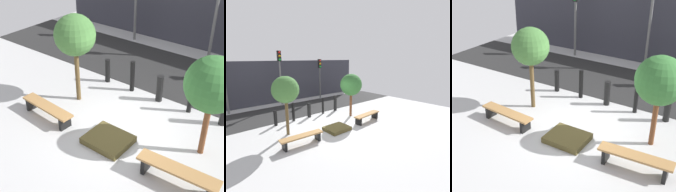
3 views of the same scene
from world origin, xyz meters
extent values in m
plane|color=#B5B5B5|center=(0.00, 0.00, 0.00)|extent=(18.00, 18.00, 0.00)
cube|color=#272727|center=(0.00, 3.87, 0.01)|extent=(18.00, 3.47, 0.01)
cube|color=black|center=(-2.88, -0.92, 0.19)|extent=(0.12, 0.39, 0.37)
cube|color=black|center=(-1.36, -1.02, 0.19)|extent=(0.12, 0.39, 0.37)
cube|color=#9E7242|center=(-2.12, -0.97, 0.40)|extent=(1.90, 0.51, 0.06)
cube|color=black|center=(1.35, -1.02, 0.20)|extent=(0.13, 0.40, 0.40)
cube|color=black|center=(2.90, -0.92, 0.20)|extent=(0.13, 0.40, 0.40)
cube|color=#9E7242|center=(2.12, -0.97, 0.43)|extent=(1.94, 0.51, 0.06)
cube|color=brown|center=(0.00, -0.77, 0.09)|extent=(1.17, 1.00, 0.17)
cylinder|color=brown|center=(-2.12, 0.37, 0.93)|extent=(0.14, 0.14, 1.86)
sphere|color=#417336|center=(-2.12, 0.37, 2.20)|extent=(1.25, 1.25, 1.25)
cylinder|color=brown|center=(2.12, 0.37, 0.81)|extent=(0.15, 0.15, 1.63)
sphere|color=#336D32|center=(2.12, 0.37, 2.00)|extent=(1.34, 1.34, 1.34)
cylinder|color=black|center=(-2.12, 1.89, 0.43)|extent=(0.18, 0.18, 0.86)
cylinder|color=black|center=(-1.06, 1.89, 0.54)|extent=(0.16, 0.16, 1.08)
cylinder|color=black|center=(0.00, 1.89, 0.45)|extent=(0.22, 0.22, 0.89)
cylinder|color=black|center=(1.06, 1.89, 0.53)|extent=(0.14, 0.14, 1.06)
cylinder|color=#606060|center=(-3.68, 5.91, 1.72)|extent=(0.12, 0.12, 3.44)
cylinder|color=slate|center=(0.00, 5.91, 2.07)|extent=(0.12, 0.12, 4.14)
camera|label=1|loc=(4.04, -5.85, 5.44)|focal=50.00mm
camera|label=2|loc=(-5.43, -7.12, 3.63)|focal=28.00mm
camera|label=3|loc=(3.97, -7.25, 5.26)|focal=50.00mm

